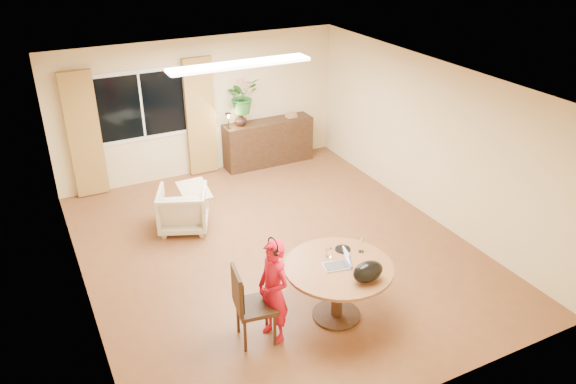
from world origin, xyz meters
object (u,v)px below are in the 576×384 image
(child, at_px, (274,291))
(armchair, at_px, (183,209))
(dining_table, at_px, (338,277))
(dining_chair, at_px, (256,304))
(sideboard, at_px, (268,142))

(child, xyz_separation_m, armchair, (-0.18, 2.98, -0.31))
(dining_table, xyz_separation_m, dining_chair, (-1.08, 0.07, -0.09))
(armchair, bearing_deg, sideboard, -120.27)
(armchair, bearing_deg, dining_table, 131.89)
(dining_table, xyz_separation_m, child, (-0.87, 0.02, 0.06))
(dining_table, relative_size, dining_chair, 1.32)
(dining_chair, xyz_separation_m, sideboard, (2.35, 4.68, -0.05))
(child, relative_size, armchair, 1.71)
(dining_table, height_order, sideboard, sideboard)
(child, bearing_deg, dining_table, 76.61)
(dining_chair, height_order, child, child)
(dining_table, bearing_deg, sideboard, 75.05)
(dining_table, bearing_deg, armchair, 109.30)
(armchair, bearing_deg, child, 116.11)
(dining_table, relative_size, child, 1.01)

